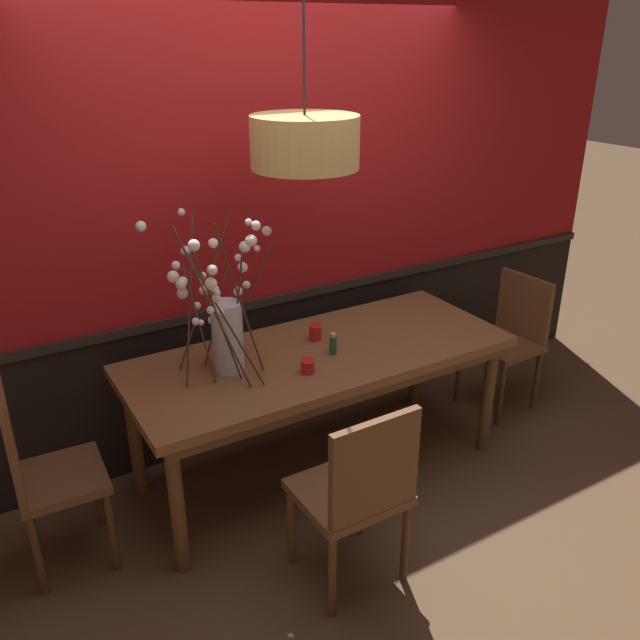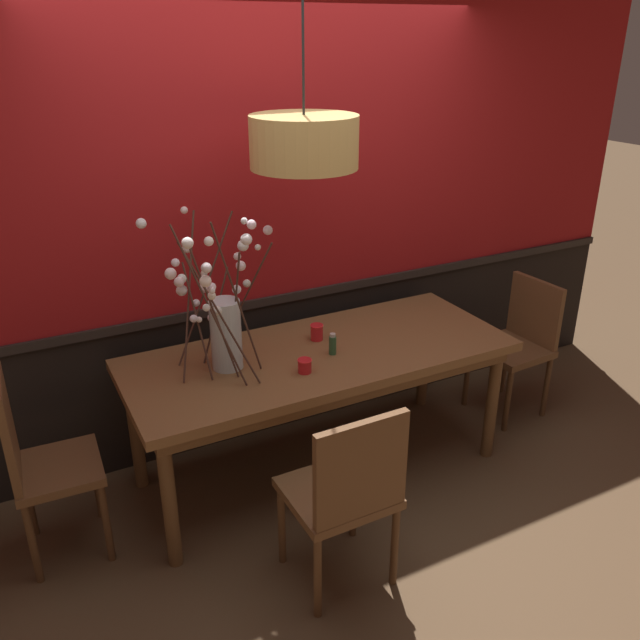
# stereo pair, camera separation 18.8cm
# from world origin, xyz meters

# --- Properties ---
(ground_plane) EXTENTS (24.00, 24.00, 0.00)m
(ground_plane) POSITION_xyz_m (0.00, 0.00, 0.00)
(ground_plane) COLOR brown
(back_wall) EXTENTS (5.26, 0.14, 2.92)m
(back_wall) POSITION_xyz_m (0.00, 0.59, 1.45)
(back_wall) COLOR black
(back_wall) RESTS_ON ground
(dining_table) EXTENTS (2.11, 0.86, 0.77)m
(dining_table) POSITION_xyz_m (0.00, 0.00, 0.69)
(dining_table) COLOR brown
(dining_table) RESTS_ON ground
(chair_near_side_left) EXTENTS (0.46, 0.43, 0.94)m
(chair_near_side_left) POSITION_xyz_m (-0.30, -0.83, 0.53)
(chair_near_side_left) COLOR brown
(chair_near_side_left) RESTS_ON ground
(chair_head_east_end) EXTENTS (0.44, 0.46, 0.90)m
(chair_head_east_end) POSITION_xyz_m (1.48, 0.01, 0.51)
(chair_head_east_end) COLOR brown
(chair_head_east_end) RESTS_ON ground
(chair_far_side_right) EXTENTS (0.43, 0.41, 0.90)m
(chair_far_side_right) POSITION_xyz_m (0.29, 0.83, 0.50)
(chair_far_side_right) COLOR brown
(chair_far_side_right) RESTS_ON ground
(chair_head_west_end) EXTENTS (0.40, 0.42, 0.99)m
(chair_head_west_end) POSITION_xyz_m (-1.46, 0.01, 0.55)
(chair_head_west_end) COLOR brown
(chair_head_west_end) RESTS_ON ground
(vase_with_blossoms) EXTENTS (0.68, 0.70, 0.83)m
(vase_with_blossoms) POSITION_xyz_m (-0.52, 0.05, 1.03)
(vase_with_blossoms) COLOR silver
(vase_with_blossoms) RESTS_ON dining_table
(candle_holder_nearer_center) EXTENTS (0.07, 0.07, 0.09)m
(candle_holder_nearer_center) POSITION_xyz_m (0.05, 0.13, 0.82)
(candle_holder_nearer_center) COLOR red
(candle_holder_nearer_center) RESTS_ON dining_table
(candle_holder_nearer_edge) EXTENTS (0.07, 0.07, 0.07)m
(candle_holder_nearer_edge) POSITION_xyz_m (-0.18, -0.18, 0.81)
(candle_holder_nearer_edge) COLOR red
(candle_holder_nearer_edge) RESTS_ON dining_table
(condiment_bottle) EXTENTS (0.04, 0.04, 0.12)m
(condiment_bottle) POSITION_xyz_m (0.04, -0.06, 0.83)
(condiment_bottle) COLOR #2D5633
(condiment_bottle) RESTS_ON dining_table
(pendant_lamp) EXTENTS (0.51, 0.51, 1.16)m
(pendant_lamp) POSITION_xyz_m (-0.09, -0.02, 1.89)
(pendant_lamp) COLOR tan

